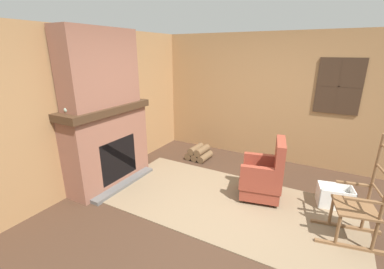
# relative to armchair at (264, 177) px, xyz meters

# --- Properties ---
(ground_plane) EXTENTS (14.00, 14.00, 0.00)m
(ground_plane) POSITION_rel_armchair_xyz_m (-0.30, -0.74, -0.36)
(ground_plane) COLOR #3D281C
(wood_panel_wall_left) EXTENTS (0.06, 5.30, 2.52)m
(wood_panel_wall_left) POSITION_rel_armchair_xyz_m (-2.68, -0.74, 0.90)
(wood_panel_wall_left) COLOR #9E7247
(wood_panel_wall_left) RESTS_ON ground
(wood_panel_wall_back) EXTENTS (5.30, 0.09, 2.52)m
(wood_panel_wall_back) POSITION_rel_armchair_xyz_m (-0.27, 1.64, 0.91)
(wood_panel_wall_back) COLOR #9E7247
(wood_panel_wall_back) RESTS_ON ground
(fireplace_hearth) EXTENTS (0.66, 1.56, 1.34)m
(fireplace_hearth) POSITION_rel_armchair_xyz_m (-2.41, -0.74, 0.31)
(fireplace_hearth) COLOR brown
(fireplace_hearth) RESTS_ON ground
(chimney_breast) EXTENTS (0.39, 1.29, 1.16)m
(chimney_breast) POSITION_rel_armchair_xyz_m (-2.42, -0.74, 1.56)
(chimney_breast) COLOR brown
(chimney_breast) RESTS_ON fireplace_hearth
(area_rug) EXTENTS (3.69, 1.79, 0.01)m
(area_rug) POSITION_rel_armchair_xyz_m (-0.45, -0.40, -0.35)
(area_rug) COLOR #7A664C
(area_rug) RESTS_ON ground
(armchair) EXTENTS (0.70, 0.70, 0.95)m
(armchair) POSITION_rel_armchair_xyz_m (0.00, 0.00, 0.00)
(armchair) COLOR brown
(armchair) RESTS_ON ground
(rocking_chair) EXTENTS (0.87, 0.57, 1.29)m
(rocking_chair) POSITION_rel_armchair_xyz_m (1.19, -0.39, 0.07)
(rocking_chair) COLOR brown
(rocking_chair) RESTS_ON ground
(firewood_stack) EXTENTS (0.47, 0.45, 0.28)m
(firewood_stack) POSITION_rel_armchair_xyz_m (-1.55, 0.87, -0.23)
(firewood_stack) COLOR brown
(firewood_stack) RESTS_ON ground
(laundry_basket) EXTENTS (0.51, 0.39, 0.31)m
(laundry_basket) POSITION_rel_armchair_xyz_m (0.97, 0.29, -0.20)
(laundry_basket) COLOR white
(laundry_basket) RESTS_ON ground
(oil_lamp_vase) EXTENTS (0.10, 0.10, 0.27)m
(oil_lamp_vase) POSITION_rel_armchair_xyz_m (-2.47, -1.34, 1.08)
(oil_lamp_vase) COLOR #99B29E
(oil_lamp_vase) RESTS_ON fireplace_hearth
(storage_case) EXTENTS (0.17, 0.23, 0.14)m
(storage_case) POSITION_rel_armchair_xyz_m (-2.47, -0.27, 1.05)
(storage_case) COLOR gray
(storage_case) RESTS_ON fireplace_hearth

